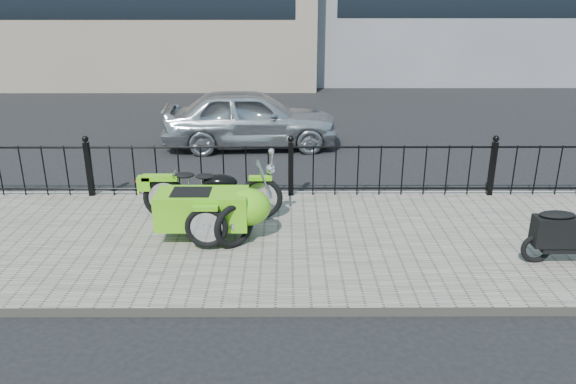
{
  "coord_description": "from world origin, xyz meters",
  "views": [
    {
      "loc": [
        -0.08,
        -7.97,
        3.58
      ],
      "look_at": [
        -0.05,
        -0.1,
        0.69
      ],
      "focal_mm": 35.0,
      "sensor_mm": 36.0,
      "label": 1
    }
  ],
  "objects_px": {
    "motorcycle_sidecar": "(216,205)",
    "sedan_car": "(251,118)",
    "scooter": "(573,235)",
    "spare_tire": "(234,226)"
  },
  "relations": [
    {
      "from": "motorcycle_sidecar",
      "to": "scooter",
      "type": "relative_size",
      "value": 1.5
    },
    {
      "from": "motorcycle_sidecar",
      "to": "sedan_car",
      "type": "distance_m",
      "value": 5.26
    },
    {
      "from": "scooter",
      "to": "sedan_car",
      "type": "relative_size",
      "value": 0.37
    },
    {
      "from": "motorcycle_sidecar",
      "to": "spare_tire",
      "type": "relative_size",
      "value": 3.52
    },
    {
      "from": "scooter",
      "to": "spare_tire",
      "type": "distance_m",
      "value": 4.51
    },
    {
      "from": "sedan_car",
      "to": "motorcycle_sidecar",
      "type": "bearing_deg",
      "value": 174.2
    },
    {
      "from": "scooter",
      "to": "spare_tire",
      "type": "bearing_deg",
      "value": 173.87
    },
    {
      "from": "scooter",
      "to": "sedan_car",
      "type": "bearing_deg",
      "value": 126.59
    },
    {
      "from": "motorcycle_sidecar",
      "to": "sedan_car",
      "type": "height_order",
      "value": "sedan_car"
    },
    {
      "from": "scooter",
      "to": "spare_tire",
      "type": "height_order",
      "value": "scooter"
    }
  ]
}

